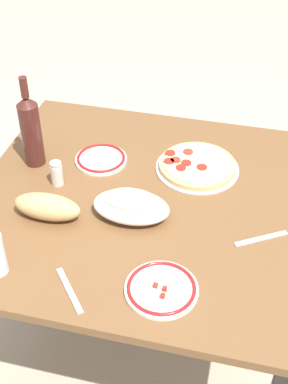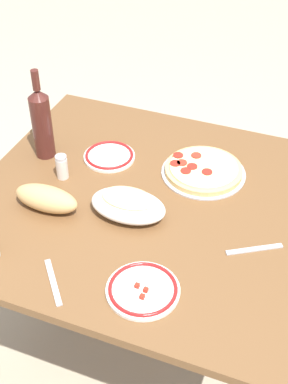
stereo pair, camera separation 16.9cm
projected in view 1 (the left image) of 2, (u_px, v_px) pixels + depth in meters
name	position (u px, v px, depth m)	size (l,w,h in m)	color
ground_plane	(144.00, 331.00, 2.17)	(8.00, 8.00, 0.00)	tan
dining_table	(144.00, 225.00, 1.79)	(1.10, 1.04, 0.71)	brown
pepperoni_pizza	(197.00, 166.00, 1.83)	(0.29, 0.29, 0.03)	#B7B7BC
baked_pasta_dish	(131.00, 205.00, 1.63)	(0.24, 0.15, 0.08)	white
wine_bottle	(31.00, 130.00, 1.78)	(0.07, 0.07, 0.33)	#471E19
side_plate_near	(101.00, 159.00, 1.87)	(0.18, 0.18, 0.02)	white
side_plate_far	(161.00, 289.00, 1.42)	(0.20, 0.20, 0.02)	white
bread_loaf	(47.00, 207.00, 1.62)	(0.21, 0.09, 0.08)	tan
spice_shaker	(57.00, 174.00, 1.75)	(0.04, 0.04, 0.09)	silver
fork_left	(69.00, 290.00, 1.42)	(0.17, 0.02, 0.01)	#B7B7BC
fork_right	(261.00, 239.00, 1.57)	(0.17, 0.02, 0.01)	#B7B7BC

